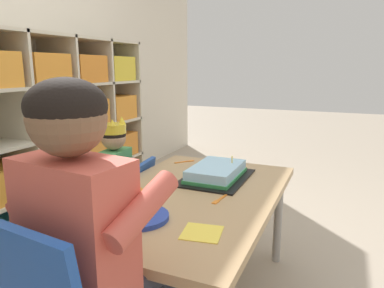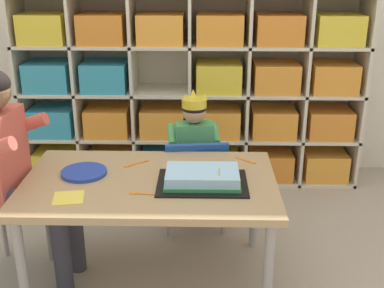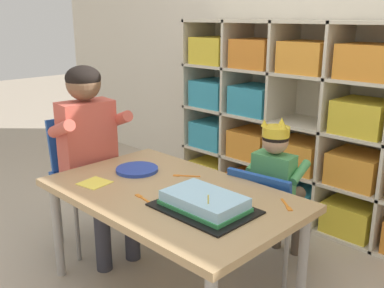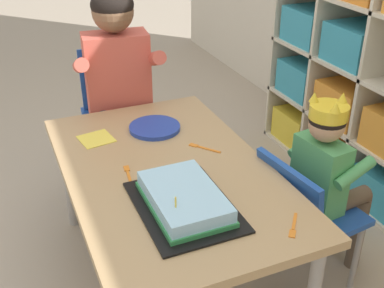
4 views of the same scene
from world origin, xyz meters
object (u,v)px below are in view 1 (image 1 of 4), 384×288
at_px(child_with_crown, 108,173).
at_px(classroom_chair_blue, 126,200).
at_px(birthday_cake_on_tray, 216,173).
at_px(fork_near_child_seat, 186,162).
at_px(fork_by_napkin, 220,199).
at_px(paper_plate_stack, 139,217).
at_px(activity_table, 190,204).
at_px(adult_helper_seated, 94,227).
at_px(fork_scattered_mid_table, 143,194).

bearing_deg(child_with_crown, classroom_chair_blue, 89.31).
relative_size(classroom_chair_blue, birthday_cake_on_tray, 1.40).
xyz_separation_m(classroom_chair_blue, fork_near_child_seat, (0.27, -0.25, 0.18)).
bearing_deg(fork_by_napkin, paper_plate_stack, 153.59).
bearing_deg(paper_plate_stack, fork_by_napkin, -34.06).
height_order(activity_table, fork_near_child_seat, fork_near_child_seat).
bearing_deg(child_with_crown, adult_helper_seated, 27.91).
distance_m(paper_plate_stack, fork_near_child_seat, 0.82).
bearing_deg(fork_near_child_seat, activity_table, 65.88).
bearing_deg(fork_scattered_mid_table, activity_table, -101.04).
distance_m(birthday_cake_on_tray, fork_scattered_mid_table, 0.40).
xyz_separation_m(fork_by_napkin, fork_near_child_seat, (0.49, 0.38, 0.00)).
height_order(child_with_crown, fork_near_child_seat, child_with_crown).
relative_size(child_with_crown, fork_by_napkin, 5.72).
distance_m(classroom_chair_blue, adult_helper_seated, 1.02).
bearing_deg(fork_near_child_seat, fork_scattered_mid_table, 44.75).
height_order(fork_scattered_mid_table, fork_near_child_seat, same).
distance_m(child_with_crown, fork_near_child_seat, 0.45).
relative_size(paper_plate_stack, fork_by_napkin, 1.52).
xyz_separation_m(activity_table, birthday_cake_on_tray, (0.25, -0.03, 0.08)).
bearing_deg(classroom_chair_blue, fork_scattered_mid_table, 38.25).
distance_m(child_with_crown, fork_by_napkin, 0.76).
relative_size(paper_plate_stack, fork_scattered_mid_table, 1.84).
xyz_separation_m(child_with_crown, adult_helper_seated, (-0.83, -0.58, 0.15)).
height_order(birthday_cake_on_tray, fork_near_child_seat, birthday_cake_on_tray).
xyz_separation_m(birthday_cake_on_tray, fork_by_napkin, (-0.26, -0.11, -0.03)).
distance_m(activity_table, child_with_crown, 0.62).
distance_m(classroom_chair_blue, fork_near_child_seat, 0.41).
relative_size(paper_plate_stack, fork_near_child_seat, 2.08).
bearing_deg(adult_helper_seated, paper_plate_stack, -73.16).
xyz_separation_m(birthday_cake_on_tray, fork_near_child_seat, (0.23, 0.27, -0.03)).
distance_m(activity_table, adult_helper_seated, 0.66).
relative_size(classroom_chair_blue, adult_helper_seated, 0.54).
height_order(adult_helper_seated, birthday_cake_on_tray, adult_helper_seated).
relative_size(birthday_cake_on_tray, fork_by_napkin, 2.88).
xyz_separation_m(classroom_chair_blue, fork_by_napkin, (-0.22, -0.63, 0.18)).
bearing_deg(paper_plate_stack, child_with_crown, 45.31).
xyz_separation_m(classroom_chair_blue, adult_helper_seated, (-0.84, -0.48, 0.30)).
height_order(classroom_chair_blue, child_with_crown, child_with_crown).
bearing_deg(fork_near_child_seat, fork_by_napkin, 77.46).
relative_size(activity_table, birthday_cake_on_tray, 2.86).
bearing_deg(child_with_crown, paper_plate_stack, 38.38).
relative_size(fork_by_napkin, fork_near_child_seat, 1.37).
distance_m(child_with_crown, adult_helper_seated, 1.03).
xyz_separation_m(birthday_cake_on_tray, paper_plate_stack, (-0.57, 0.10, -0.02)).
relative_size(child_with_crown, birthday_cake_on_tray, 1.99).
bearing_deg(paper_plate_stack, fork_scattered_mid_table, 28.05).
distance_m(fork_scattered_mid_table, fork_near_child_seat, 0.57).
bearing_deg(activity_table, birthday_cake_on_tray, -7.95).
bearing_deg(paper_plate_stack, birthday_cake_on_tray, -9.50).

